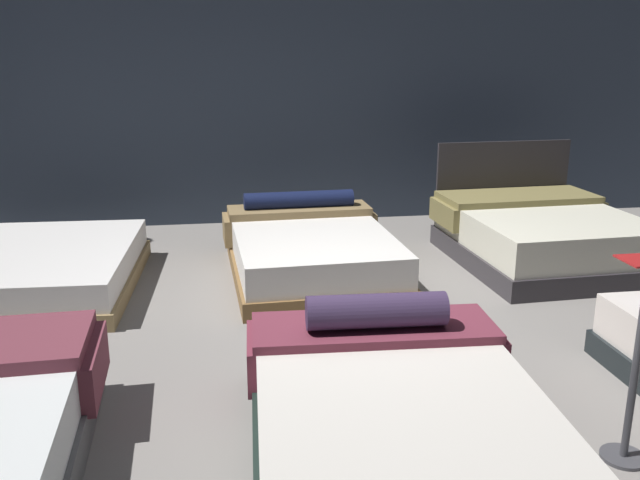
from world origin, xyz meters
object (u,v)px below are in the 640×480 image
bed_4 (311,252)px  bed_5 (541,235)px  price_sign (633,385)px  bed_3 (48,270)px  bed_1 (397,421)px

bed_4 → bed_5: bearing=-0.6°
price_sign → bed_4: bearing=110.7°
bed_5 → bed_3: bearing=178.6°
bed_3 → price_sign: price_sign is taller
bed_1 → price_sign: bearing=-6.1°
bed_3 → bed_4: 2.40m
bed_3 → bed_5: (4.76, 0.10, 0.10)m
bed_1 → bed_3: (-2.42, 3.02, -0.04)m
bed_4 → price_sign: size_ratio=1.88×
bed_1 → bed_5: size_ratio=1.07×
bed_1 → bed_5: (2.33, 3.12, 0.07)m
bed_5 → price_sign: bearing=-111.6°
bed_1 → price_sign: price_sign is taller
bed_3 → bed_1: bearing=-48.8°
bed_3 → bed_4: size_ratio=1.04×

